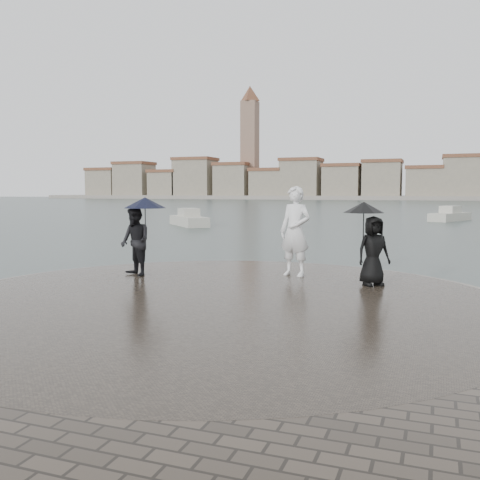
% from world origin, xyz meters
% --- Properties ---
extents(ground, '(400.00, 400.00, 0.00)m').
position_xyz_m(ground, '(0.00, 0.00, 0.00)').
color(ground, '#2B3835').
rests_on(ground, ground).
extents(kerb_ring, '(12.50, 12.50, 0.32)m').
position_xyz_m(kerb_ring, '(0.00, 3.50, 0.16)').
color(kerb_ring, gray).
rests_on(kerb_ring, ground).
extents(quay_tip, '(11.90, 11.90, 0.36)m').
position_xyz_m(quay_tip, '(0.00, 3.50, 0.18)').
color(quay_tip, '#2D261E').
rests_on(quay_tip, ground).
extents(statue, '(0.97, 0.77, 2.33)m').
position_xyz_m(statue, '(0.75, 6.88, 1.52)').
color(statue, white).
rests_on(statue, quay_tip).
extents(visitor_left, '(1.35, 1.17, 2.04)m').
position_xyz_m(visitor_left, '(-3.09, 5.49, 1.50)').
color(visitor_left, black).
rests_on(visitor_left, quay_tip).
extents(visitor_right, '(1.21, 1.03, 1.95)m').
position_xyz_m(visitor_right, '(2.75, 6.16, 1.45)').
color(visitor_right, black).
rests_on(visitor_right, quay_tip).
extents(far_skyline, '(260.00, 20.00, 37.00)m').
position_xyz_m(far_skyline, '(-6.29, 160.71, 5.61)').
color(far_skyline, gray).
rests_on(far_skyline, ground).
extents(boats, '(44.84, 19.32, 1.50)m').
position_xyz_m(boats, '(6.13, 37.74, 0.38)').
color(boats, beige).
rests_on(boats, ground).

